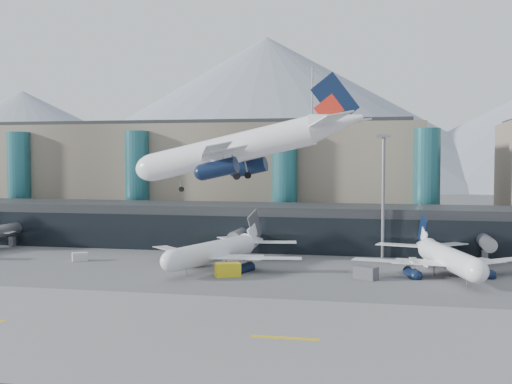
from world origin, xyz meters
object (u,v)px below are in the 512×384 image
hero_jet (252,138)px  veh_h (228,270)px  veh_d (433,262)px  veh_c (366,273)px  lightmast_mid (383,189)px  jet_parked_mid (223,244)px  jet_parked_right (443,250)px  veh_b (173,254)px  veh_g (413,261)px  veh_a (80,257)px

hero_jet → veh_h: hero_jet is taller
veh_d → veh_c: bearing=-155.1°
lightmast_mid → veh_h: (-26.20, -26.93, -13.23)m
veh_h → jet_parked_mid: bearing=82.7°
jet_parked_mid → jet_parked_right: jet_parked_mid is taller
jet_parked_right → veh_d: 7.70m
jet_parked_right → veh_b: size_ratio=12.36×
lightmast_mid → jet_parked_mid: (-29.86, -16.58, -10.13)m
veh_g → veh_h: (-32.19, -20.33, 0.58)m
veh_b → veh_g: size_ratio=1.34×
hero_jet → lightmast_mid: bearing=78.1°
jet_parked_mid → jet_parked_right: bearing=-70.9°
jet_parked_mid → veh_c: 28.68m
jet_parked_mid → veh_a: jet_parked_mid is taller
veh_a → lightmast_mid: bearing=-18.4°
veh_a → veh_c: bearing=-41.7°
veh_g → veh_d: bearing=48.2°
jet_parked_mid → veh_c: jet_parked_mid is taller
hero_jet → veh_h: size_ratio=7.80×
veh_d → veh_g: veh_d is taller
lightmast_mid → veh_b: lightmast_mid is taller
veh_c → jet_parked_right: bearing=61.9°
veh_d → lightmast_mid: bearing=110.2°
veh_d → veh_h: 40.14m
jet_parked_right → veh_h: (-37.05, -11.30, -3.03)m
hero_jet → veh_d: (25.99, 42.98, -22.41)m
jet_parked_mid → veh_h: (3.66, -10.35, -3.10)m
jet_parked_mid → veh_h: jet_parked_mid is taller
veh_g → veh_h: 38.08m
veh_a → veh_b: veh_a is taller
jet_parked_right → veh_b: jet_parked_right is taller
veh_g → veh_a: bearing=-92.0°
veh_d → veh_h: bearing=179.5°
jet_parked_mid → veh_h: size_ratio=8.19×
lightmast_mid → jet_parked_mid: 35.62m
veh_b → veh_h: size_ratio=0.65×
veh_b → veh_d: veh_d is taller
jet_parked_mid → veh_h: bearing=-142.8°
veh_b → veh_h: bearing=-120.0°
veh_b → veh_c: (39.92, -14.80, 0.28)m
jet_parked_right → veh_c: (-13.29, -8.74, -3.13)m
hero_jet → veh_a: bearing=146.6°
veh_b → veh_d: (51.98, 0.77, 0.09)m
hero_jet → veh_b: 54.43m
veh_g → veh_h: size_ratio=0.49×
veh_c → veh_h: (-23.76, -2.56, 0.10)m
lightmast_mid → hero_jet: hero_jet is taller
veh_b → veh_d: 51.98m
hero_jet → veh_g: 55.28m
veh_d → veh_a: bearing=159.0°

